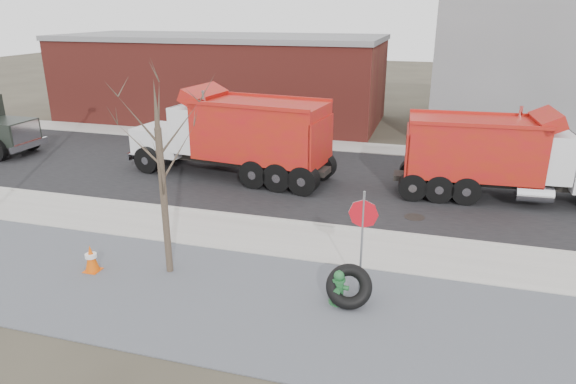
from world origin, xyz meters
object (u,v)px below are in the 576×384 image
(truck_tire, at_px, (349,286))
(dump_truck_red_a, at_px, (502,154))
(stop_sign, at_px, (363,224))
(fire_hydrant, at_px, (338,289))
(dump_truck_red_b, at_px, (236,133))

(truck_tire, height_order, dump_truck_red_a, dump_truck_red_a)
(stop_sign, relative_size, dump_truck_red_a, 0.32)
(fire_hydrant, height_order, stop_sign, stop_sign)
(truck_tire, height_order, dump_truck_red_b, dump_truck_red_b)
(dump_truck_red_a, xyz_separation_m, dump_truck_red_b, (-10.40, -0.25, 0.18))
(fire_hydrant, xyz_separation_m, stop_sign, (0.41, 0.74, 1.43))
(fire_hydrant, relative_size, truck_tire, 0.74)
(dump_truck_red_b, bearing_deg, fire_hydrant, 131.98)
(stop_sign, distance_m, dump_truck_red_a, 9.10)
(truck_tire, height_order, stop_sign, stop_sign)
(dump_truck_red_b, bearing_deg, dump_truck_red_a, -171.50)
(fire_hydrant, height_order, truck_tire, truck_tire)
(fire_hydrant, relative_size, stop_sign, 0.33)
(truck_tire, relative_size, dump_truck_red_a, 0.14)
(fire_hydrant, xyz_separation_m, truck_tire, (0.25, 0.03, 0.08))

